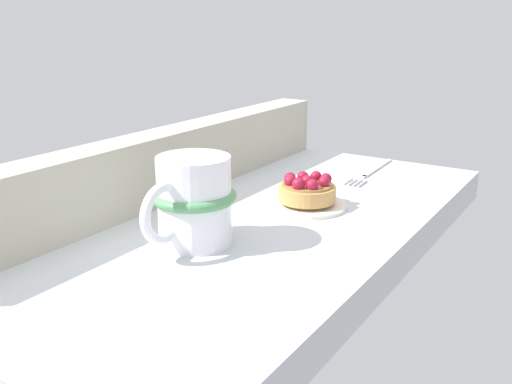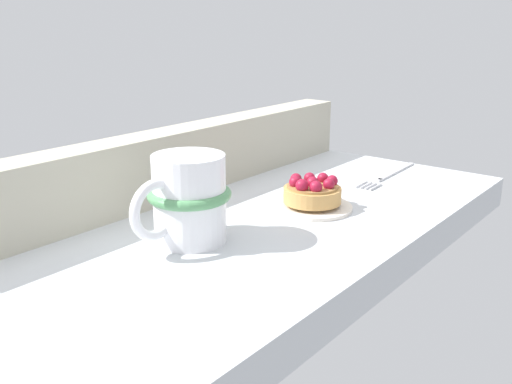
% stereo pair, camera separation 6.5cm
% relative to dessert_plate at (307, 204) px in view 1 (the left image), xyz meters
% --- Properties ---
extents(ground_plane, '(0.72, 0.35, 0.04)m').
position_rel_dessert_plate_xyz_m(ground_plane, '(-0.07, 0.03, -0.03)').
color(ground_plane, silver).
extents(window_rail_back, '(0.71, 0.05, 0.09)m').
position_rel_dessert_plate_xyz_m(window_rail_back, '(-0.07, 0.18, 0.04)').
color(window_rail_back, '#B2AD99').
rests_on(window_rail_back, ground_plane).
extents(dessert_plate, '(0.10, 0.10, 0.01)m').
position_rel_dessert_plate_xyz_m(dessert_plate, '(0.00, 0.00, 0.00)').
color(dessert_plate, silver).
rests_on(dessert_plate, ground_plane).
extents(raspberry_tart, '(0.07, 0.07, 0.03)m').
position_rel_dessert_plate_xyz_m(raspberry_tart, '(-0.00, 0.00, 0.02)').
color(raspberry_tart, tan).
rests_on(raspberry_tart, dessert_plate).
extents(coffee_mug, '(0.12, 0.09, 0.09)m').
position_rel_dessert_plate_xyz_m(coffee_mug, '(-0.17, 0.04, 0.04)').
color(coffee_mug, white).
rests_on(coffee_mug, ground_plane).
extents(dessert_fork, '(0.18, 0.03, 0.01)m').
position_rel_dessert_plate_xyz_m(dessert_fork, '(0.20, -0.01, -0.00)').
color(dessert_fork, '#B7B7BC').
rests_on(dessert_fork, ground_plane).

